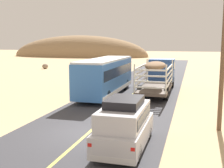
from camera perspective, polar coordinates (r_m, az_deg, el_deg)
name	(u,v)px	position (r m, az deg, el deg)	size (l,w,h in m)	color
ground_plane	(88,134)	(15.23, -4.76, -9.76)	(240.00, 240.00, 0.00)	tan
road_surface	(88,133)	(15.22, -4.76, -9.72)	(8.00, 120.00, 0.02)	#38383D
road_centre_line	(88,133)	(15.22, -4.76, -9.68)	(0.16, 117.60, 0.00)	#D8CC4C
suv_near	(124,124)	(12.85, 2.48, -7.84)	(1.90, 4.62, 2.29)	silver
livestock_truck	(159,72)	(28.08, 9.36, 2.33)	(2.53, 9.70, 3.02)	#3359A5
bus	(106,76)	(25.34, -1.26, 1.68)	(2.54, 10.00, 3.21)	#3872C6
power_pole_near	(224,45)	(16.09, 21.21, 7.28)	(2.20, 0.24, 8.56)	brown
boulder_near_shoulder	(45,66)	(51.17, -13.07, 3.45)	(0.94, 1.29, 0.84)	#84705B
distant_hill	(79,56)	(89.81, -6.55, 5.45)	(43.11, 16.35, 12.81)	#957553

